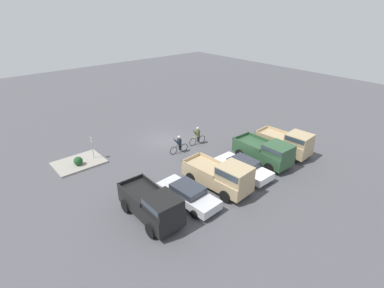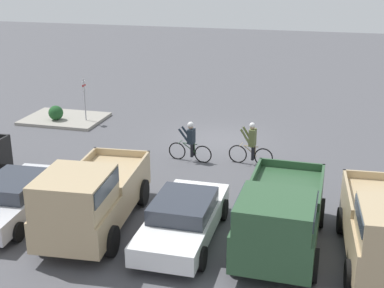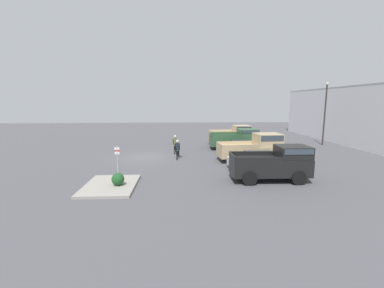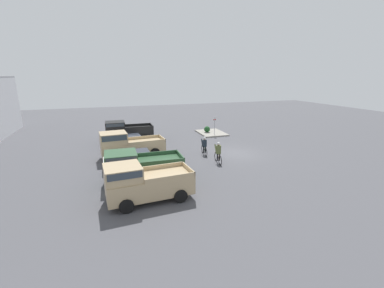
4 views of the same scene
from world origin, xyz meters
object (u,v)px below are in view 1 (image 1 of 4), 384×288
Objects in this scene: cyclist_0 at (179,144)px; shrub at (78,161)px; pickup_truck_3 at (153,205)px; fire_lane_sign at (92,145)px; pickup_truck_0 at (287,142)px; cyclist_1 at (198,136)px; sedan_1 at (188,194)px; pickup_truck_2 at (222,175)px; sedan_0 at (243,167)px; pickup_truck_1 at (266,151)px.

cyclist_0 reaches higher than shrub.
pickup_truck_3 is 9.33m from cyclist_0.
cyclist_0 is at bearing 156.49° from shrub.
fire_lane_sign is (6.44, -3.78, 0.52)m from cyclist_0.
cyclist_1 is (4.63, -6.71, -0.29)m from pickup_truck_0.
pickup_truck_0 is at bearing 137.66° from cyclist_0.
cyclist_0 is (-4.14, -6.20, 0.18)m from sedan_1.
cyclist_0 is 1.02× the size of cyclist_1.
pickup_truck_2 is at bearing 123.25° from shrub.
pickup_truck_0 is 8.16m from cyclist_1.
cyclist_1 reaches higher than sedan_0.
pickup_truck_0 is 2.64× the size of cyclist_0.
sedan_1 is (8.39, -0.10, -0.47)m from pickup_truck_1.
pickup_truck_1 is 2.70× the size of cyclist_0.
cyclist_1 is 10.84m from shrub.
sedan_1 is (11.23, -0.26, -0.49)m from pickup_truck_0.
shrub is at bearing -68.65° from sedan_1.
sedan_0 is 2.52× the size of cyclist_0.
shrub is (3.77, -9.64, -0.15)m from sedan_1.
cyclist_0 reaches higher than sedan_0.
sedan_0 is at bearing 81.32° from cyclist_1.
fire_lane_sign is (2.30, -9.97, 0.70)m from sedan_1.
pickup_truck_1 is at bearing 124.04° from cyclist_0.
pickup_truck_1 reaches higher than cyclist_1.
pickup_truck_0 reaches higher than pickup_truck_3.
fire_lane_sign is (8.89, -3.52, 0.51)m from cyclist_1.
fire_lane_sign reaches higher than cyclist_1.
pickup_truck_3 is at bearing -4.26° from pickup_truck_2.
pickup_truck_2 is 12.07m from shrub.
fire_lane_sign is (-0.51, -9.99, 0.20)m from pickup_truck_3.
pickup_truck_3 reaches higher than sedan_0.
pickup_truck_3 is at bearing -0.23° from sedan_0.
pickup_truck_0 is at bearing 124.63° from cyclist_1.
pickup_truck_2 reaches higher than sedan_0.
sedan_0 is 0.98× the size of sedan_1.
pickup_truck_3 is at bearing 34.54° from cyclist_1.
pickup_truck_2 is at bearing 3.57° from pickup_truck_1.
sedan_1 is at bearing -0.65° from pickup_truck_1.
cyclist_1 is 2.50× the size of shrub.
fire_lane_sign reaches higher than pickup_truck_3.
cyclist_0 is at bearing 149.62° from fire_lane_sign.
pickup_truck_1 is 6.79m from cyclist_1.
cyclist_0 reaches higher than sedan_1.
shrub is at bearing -17.10° from cyclist_1.
cyclist_1 is 9.57m from fire_lane_sign.
pickup_truck_0 reaches higher than shrub.
pickup_truck_0 is 16.95m from fire_lane_sign.
pickup_truck_2 is 2.92× the size of cyclist_0.
shrub is at bearing -38.67° from pickup_truck_1.
pickup_truck_0 is 11.24m from sedan_1.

